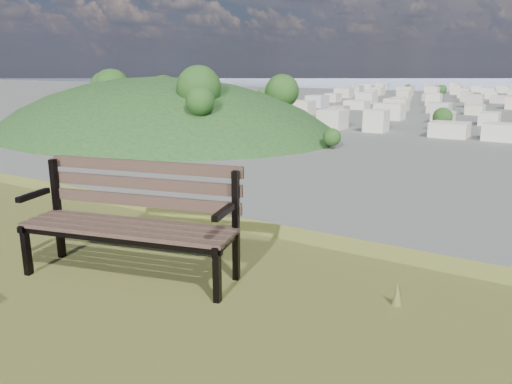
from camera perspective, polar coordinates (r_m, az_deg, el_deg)
The scene contains 3 objects.
park_bench at distance 4.25m, azimuth -13.84°, elevation -2.38°, with size 1.87×1.00×0.93m.
green_wooded_hill at distance 209.01m, azimuth -10.83°, elevation 6.78°, with size 172.40×137.92×86.20m.
city_trees at distance 321.34m, azimuth 26.52°, elevation 8.96°, with size 406.52×387.20×9.98m.
Camera 1 is at (3.28, -0.22, 26.72)m, focal length 35.00 mm.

